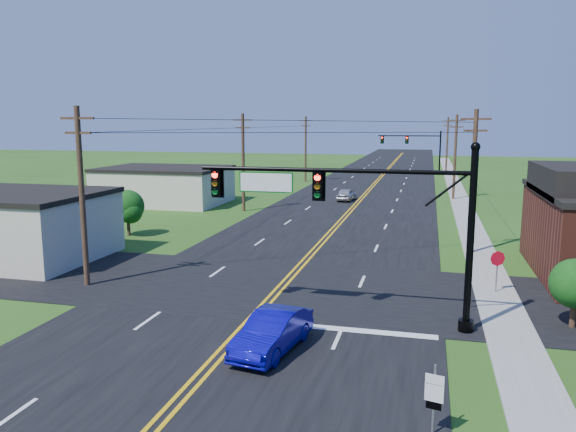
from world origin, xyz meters
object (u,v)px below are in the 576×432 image
(route_sign, at_px, (434,395))
(blue_car, at_px, (272,333))
(stop_sign, at_px, (497,263))
(signal_mast_main, at_px, (356,209))
(signal_mast_far, at_px, (413,145))

(route_sign, bearing_deg, blue_car, 156.43)
(route_sign, bearing_deg, stop_sign, 91.47)
(signal_mast_main, distance_m, blue_car, 6.01)
(signal_mast_far, bearing_deg, route_sign, -87.81)
(signal_mast_far, xyz_separation_m, route_sign, (3.06, -80.02, -3.38))
(blue_car, distance_m, stop_sign, 12.79)
(blue_car, xyz_separation_m, route_sign, (5.61, -4.30, 0.45))
(signal_mast_far, distance_m, route_sign, 80.15)
(blue_car, relative_size, route_sign, 2.17)
(signal_mast_main, relative_size, blue_car, 2.61)
(signal_mast_far, xyz_separation_m, stop_sign, (6.09, -66.31, -3.03))
(signal_mast_main, height_order, blue_car, signal_mast_main)
(route_sign, distance_m, stop_sign, 14.04)
(signal_mast_far, bearing_deg, blue_car, -91.93)
(signal_mast_far, bearing_deg, signal_mast_main, -90.08)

